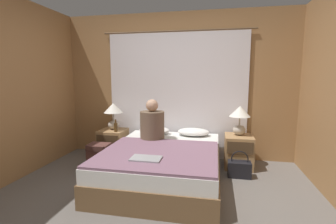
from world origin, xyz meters
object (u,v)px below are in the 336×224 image
pillow_left (154,130)px  person_left_in_bed (152,124)px  bed (164,164)px  handbag_on_floor (239,169)px  nightstand_right (238,151)px  laptop_on_bed (146,158)px  beer_bottle_on_left_stand (116,127)px  lamp_left (113,112)px  pillow_right (193,132)px  lamp_right (240,116)px  backpack_on_floor (99,155)px  nightstand_left (113,144)px

pillow_left → person_left_in_bed: (0.07, -0.39, 0.19)m
bed → handbag_on_floor: bearing=15.7°
nightstand_right → pillow_left: (-1.38, 0.08, 0.26)m
laptop_on_bed → beer_bottle_on_left_stand: bearing=126.8°
lamp_left → person_left_in_bed: bearing=-24.7°
pillow_left → pillow_right: 0.66m
bed → lamp_left: 1.41m
laptop_on_bed → nightstand_right: bearing=48.3°
lamp_right → person_left_in_bed: 1.37m
nightstand_right → lamp_right: (0.00, 0.05, 0.55)m
lamp_right → beer_bottle_on_left_stand: size_ratio=2.19×
backpack_on_floor → laptop_on_bed: bearing=-37.6°
nightstand_left → handbag_on_floor: (2.09, -0.40, -0.13)m
pillow_left → beer_bottle_on_left_stand: 0.64m
lamp_right → laptop_on_bed: size_ratio=1.32×
nightstand_left → laptop_on_bed: bearing=-52.5°
pillow_right → person_left_in_bed: 0.73m
nightstand_left → handbag_on_floor: nightstand_left is taller
nightstand_right → backpack_on_floor: (-2.10, -0.52, -0.03)m
lamp_right → person_left_in_bed: (-1.31, -0.36, -0.10)m
laptop_on_bed → lamp_right: bearing=49.4°
backpack_on_floor → handbag_on_floor: 2.10m
lamp_left → nightstand_left: bearing=-90.0°
beer_bottle_on_left_stand → backpack_on_floor: (-0.11, -0.40, -0.36)m
nightstand_right → backpack_on_floor: nightstand_right is taller
pillow_right → laptop_on_bed: (-0.41, -1.35, -0.02)m
bed → person_left_in_bed: person_left_in_bed is taller
bed → nightstand_left: bearing=146.9°
nightstand_right → beer_bottle_on_left_stand: bearing=-176.5°
pillow_right → beer_bottle_on_left_stand: size_ratio=2.48×
lamp_right → laptop_on_bed: (-1.13, -1.32, -0.31)m
pillow_left → person_left_in_bed: bearing=-79.9°
beer_bottle_on_left_stand → person_left_in_bed: bearing=-15.7°
lamp_right → beer_bottle_on_left_stand: (-1.99, -0.17, -0.22)m
beer_bottle_on_left_stand → laptop_on_bed: bearing=-53.2°
bed → nightstand_left: 1.26m
nightstand_left → pillow_right: bearing=3.2°
nightstand_left → backpack_on_floor: size_ratio=1.27×
backpack_on_floor → handbag_on_floor: size_ratio=1.05×
nightstand_left → nightstand_right: same height
bed → person_left_in_bed: 0.66m
person_left_in_bed → backpack_on_floor: bearing=-165.3°
pillow_right → backpack_on_floor: size_ratio=1.29×
nightstand_right → person_left_in_bed: person_left_in_bed is taller
pillow_right → handbag_on_floor: pillow_right is taller
lamp_left → bed: bearing=-35.1°
backpack_on_floor → handbag_on_floor: (2.09, 0.12, -0.10)m
nightstand_right → handbag_on_floor: (-0.02, -0.40, -0.13)m
bed → lamp_right: (1.05, 0.74, 0.58)m
lamp_left → person_left_in_bed: 0.88m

